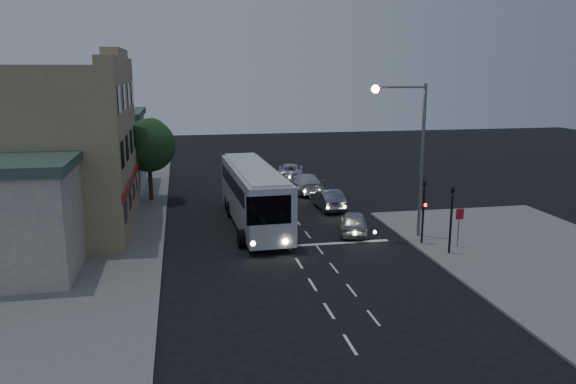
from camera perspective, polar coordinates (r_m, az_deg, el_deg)
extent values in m
plane|color=black|center=(30.38, 0.75, -6.65)|extent=(120.00, 120.00, 0.00)
cube|color=slate|center=(32.13, 25.85, -6.74)|extent=(12.00, 24.00, 0.12)
cube|color=slate|center=(38.13, -21.40, -3.47)|extent=(12.00, 50.00, 0.12)
cube|color=silver|center=(21.44, 6.33, -15.14)|extent=(0.12, 1.60, 0.01)
cube|color=silver|center=(24.04, 4.18, -11.95)|extent=(0.12, 1.60, 0.01)
cube|color=silver|center=(26.71, 2.50, -9.37)|extent=(0.12, 1.60, 0.01)
cube|color=silver|center=(29.45, 1.14, -7.26)|extent=(0.12, 1.60, 0.01)
cube|color=silver|center=(32.24, 0.03, -5.51)|extent=(0.12, 1.60, 0.01)
cube|color=silver|center=(35.06, -0.90, -4.04)|extent=(0.12, 1.60, 0.01)
cube|color=silver|center=(37.91, -1.69, -2.79)|extent=(0.12, 1.60, 0.01)
cube|color=silver|center=(40.78, -2.37, -1.71)|extent=(0.12, 1.60, 0.01)
cube|color=silver|center=(43.66, -2.96, -0.77)|extent=(0.12, 1.60, 0.01)
cube|color=silver|center=(46.57, -3.47, 0.05)|extent=(0.12, 1.60, 0.01)
cube|color=silver|center=(23.61, 8.67, -12.52)|extent=(0.10, 1.50, 0.01)
cube|color=silver|center=(26.22, 6.46, -9.87)|extent=(0.10, 1.50, 0.01)
cube|color=silver|center=(28.90, 4.69, -7.69)|extent=(0.10, 1.50, 0.01)
cube|color=silver|center=(31.64, 3.23, -5.88)|extent=(0.10, 1.50, 0.01)
cube|color=silver|center=(34.42, 2.02, -4.35)|extent=(0.10, 1.50, 0.01)
cube|color=silver|center=(37.24, 0.99, -3.06)|extent=(0.10, 1.50, 0.01)
cube|color=silver|center=(40.08, 0.11, -1.95)|extent=(0.10, 1.50, 0.01)
cube|color=silver|center=(42.95, -0.66, -0.98)|extent=(0.10, 1.50, 0.01)
cube|color=silver|center=(45.83, -1.32, -0.13)|extent=(0.10, 1.50, 0.01)
cube|color=silver|center=(48.73, -1.91, 0.61)|extent=(0.10, 1.50, 0.01)
cube|color=silver|center=(32.66, 3.49, -5.30)|extent=(8.00, 0.35, 0.01)
cube|color=silver|center=(36.00, -3.50, -0.27)|extent=(3.12, 12.68, 3.36)
cube|color=silver|center=(35.66, -3.53, 2.44)|extent=(2.68, 12.24, 0.19)
cube|color=black|center=(29.86, -1.95, -1.85)|extent=(2.42, 0.22, 1.57)
cube|color=black|center=(36.55, -1.56, 1.03)|extent=(0.46, 10.48, 0.94)
cube|color=black|center=(36.23, -5.69, 0.87)|extent=(0.46, 10.48, 0.94)
cube|color=red|center=(37.30, -1.67, -0.55)|extent=(0.26, 5.76, 1.47)
cube|color=red|center=(36.98, -5.74, -0.72)|extent=(0.26, 5.76, 1.47)
cylinder|color=black|center=(32.00, -4.77, -4.71)|extent=(0.41, 1.06, 1.05)
cylinder|color=black|center=(32.37, -0.14, -4.47)|extent=(0.41, 1.06, 1.05)
cylinder|color=black|center=(38.75, -5.89, -1.72)|extent=(0.41, 1.06, 1.05)
cylinder|color=black|center=(39.05, -2.06, -1.55)|extent=(0.41, 1.06, 1.05)
cylinder|color=black|center=(40.48, -6.12, -1.12)|extent=(0.41, 1.06, 1.05)
cylinder|color=black|center=(40.77, -2.45, -0.96)|extent=(0.41, 1.06, 1.05)
cylinder|color=#FFF2CC|center=(30.16, -3.59, -5.24)|extent=(0.27, 0.06, 0.27)
cylinder|color=#FFF2CC|center=(30.42, -0.24, -5.06)|extent=(0.27, 0.06, 0.27)
imported|color=#B1B2B5|center=(34.78, 6.70, -3.07)|extent=(2.73, 4.40, 1.40)
imported|color=slate|center=(40.70, 4.08, -0.71)|extent=(1.72, 4.46, 1.45)
imported|color=silver|center=(46.21, 1.71, 0.94)|extent=(2.43, 5.42, 1.54)
imported|color=#B6BAC6|center=(51.94, 0.26, 2.14)|extent=(3.43, 5.51, 1.42)
cylinder|color=black|center=(32.92, 13.55, -2.38)|extent=(0.12, 0.12, 3.20)
imported|color=black|center=(32.47, 13.73, 1.13)|extent=(0.15, 0.18, 0.90)
cube|color=black|center=(32.59, 13.74, -1.26)|extent=(0.25, 0.12, 0.30)
cube|color=#FF0C0C|center=(32.53, 13.79, -1.29)|extent=(0.16, 0.02, 0.18)
cylinder|color=black|center=(31.48, 16.20, -3.20)|extent=(0.12, 0.12, 3.20)
imported|color=black|center=(31.01, 16.43, 0.46)|extent=(0.18, 0.15, 0.90)
cylinder|color=slate|center=(32.94, 16.91, -3.64)|extent=(0.06, 0.06, 2.00)
cube|color=red|center=(32.66, 17.06, -2.15)|extent=(0.45, 0.03, 0.60)
cylinder|color=slate|center=(33.74, 13.44, 3.02)|extent=(0.20, 0.20, 9.00)
cylinder|color=slate|center=(32.76, 11.39, 10.41)|extent=(3.00, 0.12, 0.12)
sphere|color=#FFBF59|center=(32.23, 8.87, 10.30)|extent=(0.44, 0.44, 0.44)
cube|color=tan|center=(37.36, -23.51, 3.98)|extent=(10.00, 12.00, 10.00)
cube|color=tan|center=(36.33, -17.13, 12.56)|extent=(1.00, 12.00, 0.50)
cube|color=tan|center=(36.34, -17.18, 13.35)|extent=(1.00, 6.00, 0.50)
cube|color=maroon|center=(36.90, -15.58, 1.31)|extent=(0.15, 12.00, 0.50)
cube|color=black|center=(32.68, -16.15, -1.55)|extent=(0.06, 1.30, 1.50)
cube|color=black|center=(35.59, -15.74, -0.41)|extent=(0.06, 1.30, 1.50)
cube|color=black|center=(38.52, -15.39, 0.55)|extent=(0.06, 1.30, 1.50)
cube|color=black|center=(41.45, -15.09, 1.38)|extent=(0.06, 1.30, 1.50)
cube|color=black|center=(32.12, -16.47, 3.66)|extent=(0.06, 1.30, 1.50)
cube|color=black|center=(35.08, -16.02, 4.38)|extent=(0.06, 1.30, 1.50)
cube|color=black|center=(38.04, -15.64, 4.98)|extent=(0.06, 1.30, 1.50)
cube|color=black|center=(41.02, -15.32, 5.50)|extent=(0.06, 1.30, 1.50)
cube|color=black|center=(31.84, -16.80, 9.00)|extent=(0.06, 1.30, 1.50)
cube|color=black|center=(34.82, -16.31, 9.27)|extent=(0.06, 1.30, 1.50)
cube|color=black|center=(37.80, -15.91, 9.49)|extent=(0.06, 1.30, 1.50)
cube|color=black|center=(40.79, -15.56, 9.68)|extent=(0.06, 1.30, 1.50)
cube|color=#9D9890|center=(49.21, -19.81, 3.69)|extent=(9.00, 9.00, 6.00)
cube|color=#395447|center=(48.88, -20.08, 7.45)|extent=(9.40, 9.40, 0.50)
cylinder|color=black|center=(44.00, -13.80, 1.00)|extent=(0.32, 0.32, 2.80)
sphere|color=#1A461A|center=(43.56, -13.98, 4.62)|extent=(4.00, 4.00, 4.00)
sphere|color=#2B4A25|center=(44.06, -13.73, 5.63)|extent=(2.60, 2.60, 2.60)
sphere|color=#1A461A|center=(42.93, -14.45, 5.02)|extent=(2.40, 2.40, 2.40)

